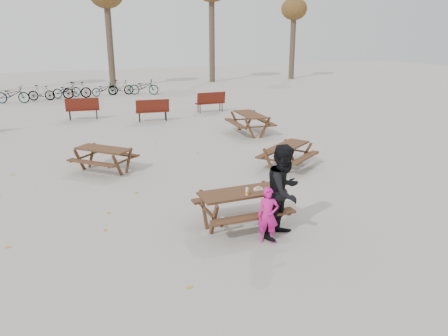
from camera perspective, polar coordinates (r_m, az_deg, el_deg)
name	(u,v)px	position (r m, az deg, el deg)	size (l,w,h in m)	color
ground	(242,225)	(9.50, 2.30, -7.46)	(80.00, 80.00, 0.00)	gray
main_picnic_table	(242,200)	(9.26, 2.35, -4.18)	(1.80, 1.45, 0.78)	#391E14
food_tray	(258,189)	(9.30, 4.50, -2.77)	(0.18, 0.11, 0.04)	white
bread_roll	(258,187)	(9.28, 4.51, -2.53)	(0.14, 0.06, 0.05)	tan
soda_bottle	(247,192)	(8.98, 3.01, -3.13)	(0.07, 0.07, 0.17)	silver
child	(268,215)	(8.61, 5.77, -6.15)	(0.41, 0.27, 1.14)	#D11A84
adult	(284,191)	(8.75, 7.84, -3.05)	(0.93, 0.73, 1.92)	black
picnic_table_east	(288,157)	(13.34, 8.31, 1.49)	(1.66, 1.34, 0.72)	#391E14
picnic_table_north	(104,160)	(13.38, -15.40, 1.06)	(1.64, 1.32, 0.70)	#391E14
picnic_table_far	(250,124)	(17.65, 3.40, 5.80)	(1.90, 1.53, 0.82)	#391E14
park_bench_row	(112,110)	(20.78, -14.38, 7.37)	(11.96, 2.31, 1.03)	#5E1D12
bicycle_row	(82,90)	(28.55, -18.00, 9.66)	(9.66, 2.28, 1.02)	black
fallen_leaves	(220,185)	(11.80, -0.51, -2.29)	(11.00, 11.00, 0.01)	#AC8529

